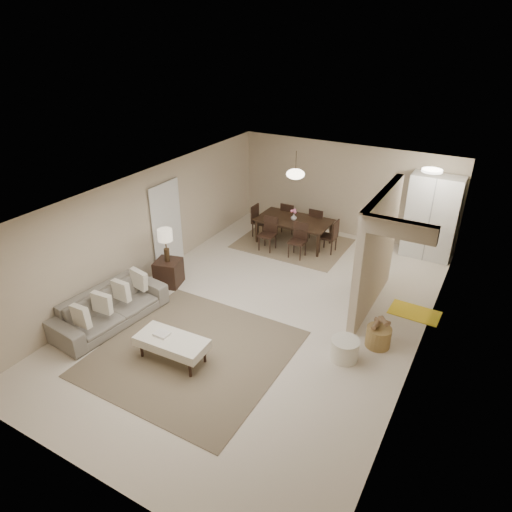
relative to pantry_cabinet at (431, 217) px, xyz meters
The scene contains 22 objects.
floor 4.88m from the pantry_cabinet, 119.52° to the right, with size 9.00×9.00×0.00m, color beige.
ceiling 4.98m from the pantry_cabinet, 119.52° to the right, with size 9.00×9.00×0.00m, color white.
back_wall 2.38m from the pantry_cabinet, behind, with size 6.00×6.00×0.00m, color #C4B294.
left_wall 6.77m from the pantry_cabinet, 142.20° to the right, with size 9.00×9.00×0.00m, color #C4B294.
right_wall 4.21m from the pantry_cabinet, 81.10° to the right, with size 9.00×9.00×0.00m, color #C4B294.
partition 2.96m from the pantry_cabinet, 100.74° to the right, with size 0.15×2.50×2.50m, color #C4B294.
doorway 6.40m from the pantry_cabinet, 146.29° to the right, with size 0.04×0.90×2.04m, color black.
pantry_cabinet is the anchor object (origin of this frame).
flush_light 1.70m from the pantry_cabinet, 93.01° to the right, with size 0.44×0.44×0.05m, color white.
living_rug 6.71m from the pantry_cabinet, 115.29° to the right, with size 3.20×3.20×0.01m, color brown.
sofa 7.71m from the pantry_cabinet, 128.69° to the right, with size 0.89×2.29×0.67m, color gray.
ottoman_bench 7.02m from the pantry_cabinet, 115.72° to the right, with size 1.29×0.63×0.45m.
side_table 6.43m from the pantry_cabinet, 138.02° to the right, with size 0.53×0.53×0.59m, color black.
table_lamp 6.39m from the pantry_cabinet, 138.02° to the right, with size 0.32×0.32×0.76m.
round_pouf 4.89m from the pantry_cabinet, 95.09° to the right, with size 0.50×0.50×0.39m, color silver.
wicker_basket 4.24m from the pantry_cabinet, 90.25° to the right, with size 0.45×0.45×0.38m, color olive.
dining_rug 3.53m from the pantry_cabinet, 162.77° to the right, with size 2.80×2.10×0.01m, color #7D684D.
dining_table 3.44m from the pantry_cabinet, 162.77° to the right, with size 1.94×1.08×0.68m, color black.
dining_chairs 3.43m from the pantry_cabinet, 162.77° to the right, with size 2.36×1.71×0.88m.
vase 3.38m from the pantry_cabinet, 162.77° to the right, with size 0.16×0.16×0.16m, color silver.
yellow_mat 2.95m from the pantry_cabinet, 82.70° to the right, with size 0.98×0.60×0.01m, color yellow.
pendant_light 3.48m from the pantry_cabinet, 162.77° to the right, with size 0.46×0.46×0.71m.
Camera 1 is at (3.68, -6.92, 5.29)m, focal length 32.00 mm.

